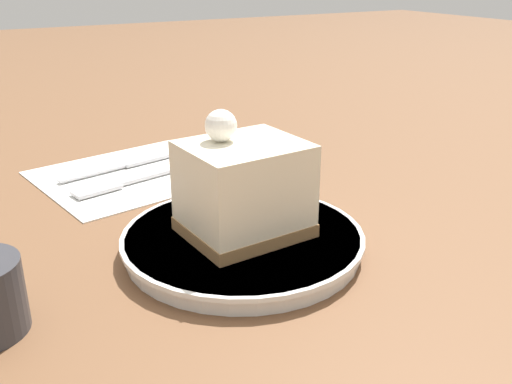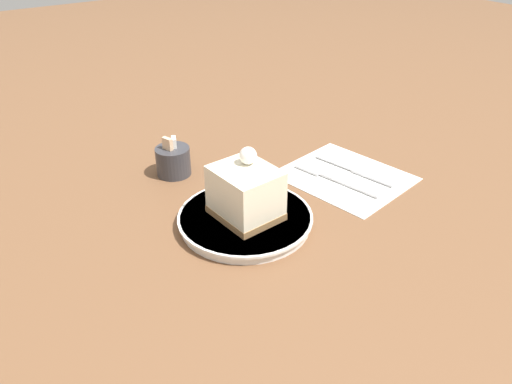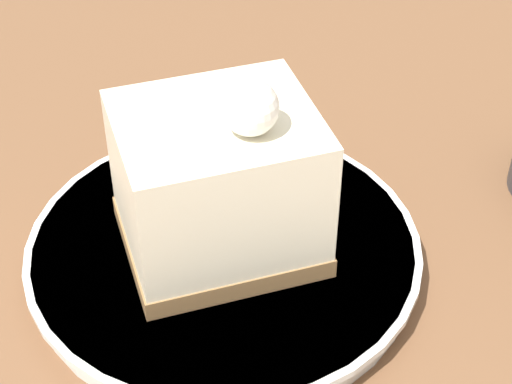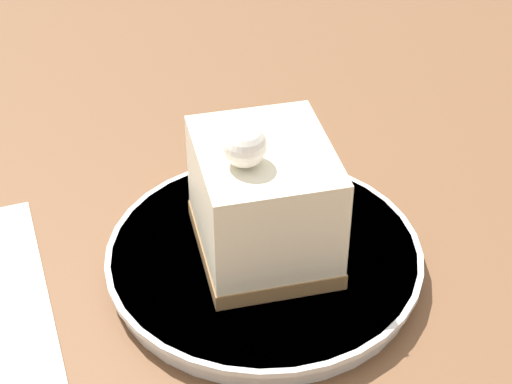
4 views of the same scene
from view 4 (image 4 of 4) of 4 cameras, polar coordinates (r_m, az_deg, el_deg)
The scene contains 3 objects.
ground_plane at distance 0.61m, azimuth -0.08°, elevation -2.73°, with size 4.00×4.00×0.00m, color brown.
plate at distance 0.57m, azimuth 0.54°, elevation -4.48°, with size 0.21×0.21×0.02m.
cake_slice at distance 0.54m, azimuth 0.47°, elevation -0.55°, with size 0.09×0.10×0.11m.
Camera 4 is at (0.07, 0.45, 0.39)m, focal length 60.00 mm.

